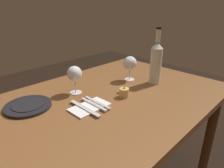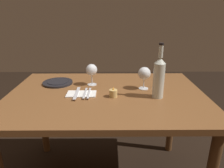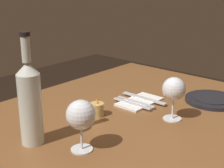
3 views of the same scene
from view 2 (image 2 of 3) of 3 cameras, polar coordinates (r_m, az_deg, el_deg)
dining_table at (r=1.43m, az=-1.52°, el=-5.85°), size 1.30×0.90×0.74m
wine_glass_left at (r=1.45m, az=8.80°, el=2.79°), size 0.09×0.09×0.16m
wine_glass_right at (r=1.51m, az=-5.59°, el=3.75°), size 0.08×0.08×0.16m
wine_bottle at (r=1.32m, az=12.68°, el=1.96°), size 0.07×0.07×0.34m
votive_candle at (r=1.33m, az=0.34°, el=-2.61°), size 0.05×0.05×0.07m
dinner_plate at (r=1.62m, az=-14.58°, el=0.40°), size 0.22×0.22×0.02m
folded_napkin at (r=1.38m, az=-8.36°, el=-2.71°), size 0.19×0.11×0.01m
fork_inner at (r=1.38m, az=-7.34°, el=-2.47°), size 0.01×0.18×0.00m
fork_outer at (r=1.37m, az=-6.30°, el=-2.47°), size 0.01×0.18×0.00m
table_knife at (r=1.38m, az=-9.60°, el=-2.46°), size 0.02×0.21×0.00m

